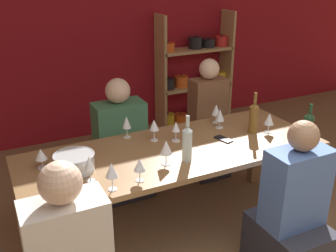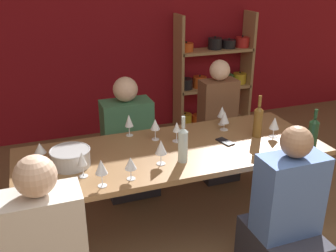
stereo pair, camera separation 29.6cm
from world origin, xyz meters
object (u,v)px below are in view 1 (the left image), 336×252
(wine_glass_red_b, at_px, (154,126))
(wine_glass_red_c, at_px, (176,127))
(shelf_unit, at_px, (194,78))
(cell_phone, at_px, (223,139))
(person_far_b, at_px, (207,132))
(mixing_bowl, at_px, (74,162))
(wine_glass_white_b, at_px, (216,110))
(wine_bottle_dark, at_px, (187,143))
(person_near_b, at_px, (291,224))
(wine_bottle_green, at_px, (254,117))
(wine_glass_empty_a, at_px, (112,170))
(wine_glass_white_c, at_px, (140,165))
(dining_table, at_px, (174,159))
(wine_glass_white_a, at_px, (89,164))
(person_far_a, at_px, (121,152))
(wine_glass_empty_b, at_px, (269,119))
(wine_bottle_amber, at_px, (308,127))
(wine_glass_red_a, at_px, (220,116))
(wine_glass_red_e, at_px, (127,123))
(wine_glass_red_d, at_px, (166,148))
(wine_glass_empty_c, at_px, (41,155))

(wine_glass_red_b, bearing_deg, wine_glass_red_c, -31.54)
(shelf_unit, distance_m, cell_phone, 2.22)
(person_far_b, bearing_deg, mixing_bowl, 25.74)
(wine_glass_white_b, bearing_deg, wine_glass_red_b, -170.87)
(wine_bottle_dark, relative_size, person_near_b, 0.29)
(wine_glass_red_c, bearing_deg, person_near_b, -66.49)
(wine_bottle_green, bearing_deg, person_near_b, -107.56)
(wine_glass_empty_a, height_order, wine_glass_white_c, wine_glass_empty_a)
(dining_table, bearing_deg, wine_glass_white_a, -165.53)
(cell_phone, bearing_deg, wine_bottle_green, 2.35)
(person_far_a, bearing_deg, wine_bottle_dark, 98.58)
(wine_glass_empty_b, bearing_deg, wine_bottle_amber, -62.71)
(shelf_unit, relative_size, person_far_b, 1.22)
(wine_bottle_amber, bearing_deg, wine_glass_white_a, 174.44)
(dining_table, distance_m, wine_glass_red_a, 0.60)
(wine_bottle_dark, xyz_separation_m, wine_glass_red_a, (0.54, 0.40, -0.03))
(mixing_bowl, height_order, wine_glass_white_b, wine_glass_white_b)
(wine_bottle_amber, xyz_separation_m, wine_glass_red_e, (-1.22, 0.70, -0.00))
(dining_table, distance_m, person_far_b, 1.05)
(shelf_unit, bearing_deg, cell_phone, -113.67)
(person_far_a, distance_m, person_far_b, 0.89)
(dining_table, xyz_separation_m, wine_glass_white_c, (-0.41, -0.32, 0.20))
(mixing_bowl, height_order, wine_glass_red_a, wine_glass_red_a)
(wine_glass_white_c, relative_size, person_far_a, 0.14)
(shelf_unit, relative_size, wine_bottle_dark, 4.32)
(wine_glass_red_d, distance_m, wine_glass_white_c, 0.28)
(wine_bottle_dark, distance_m, cell_phone, 0.48)
(wine_bottle_amber, distance_m, cell_phone, 0.65)
(wine_glass_empty_b, distance_m, wine_glass_white_b, 0.46)
(shelf_unit, relative_size, person_near_b, 1.26)
(wine_glass_empty_a, bearing_deg, wine_bottle_dark, 12.96)
(dining_table, relative_size, wine_bottle_green, 6.65)
(wine_glass_white_c, bearing_deg, wine_glass_white_a, 154.07)
(wine_glass_red_a, bearing_deg, wine_glass_white_c, -151.14)
(person_far_b, bearing_deg, wine_glass_empty_b, 97.20)
(person_near_b, bearing_deg, wine_bottle_amber, 41.02)
(wine_glass_red_b, height_order, person_far_a, person_far_a)
(wine_glass_white_c, xyz_separation_m, wine_glass_empty_c, (-0.53, 0.45, -0.01))
(wine_bottle_green, height_order, wine_glass_white_a, wine_bottle_green)
(wine_bottle_amber, height_order, wine_glass_red_e, wine_bottle_amber)
(mixing_bowl, distance_m, wine_glass_white_a, 0.20)
(wine_glass_empty_a, xyz_separation_m, wine_glass_white_c, (0.19, 0.02, -0.02))
(wine_glass_white_c, bearing_deg, wine_bottle_dark, 15.77)
(wine_glass_white_a, bearing_deg, dining_table, 14.47)
(person_near_b, xyz_separation_m, person_far_b, (0.27, 1.50, 0.03))
(wine_bottle_green, xyz_separation_m, wine_glass_red_b, (-0.78, 0.22, -0.01))
(wine_bottle_dark, bearing_deg, person_far_b, 51.21)
(wine_glass_empty_b, distance_m, cell_phone, 0.43)
(shelf_unit, xyz_separation_m, wine_bottle_green, (-0.60, -2.01, 0.25))
(wine_bottle_green, xyz_separation_m, wine_glass_white_c, (-1.12, -0.31, -0.03))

